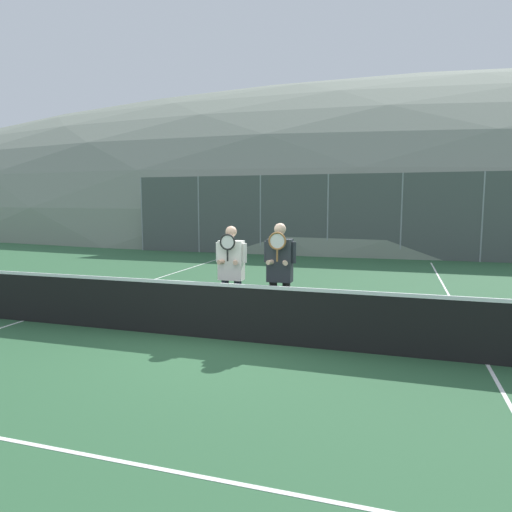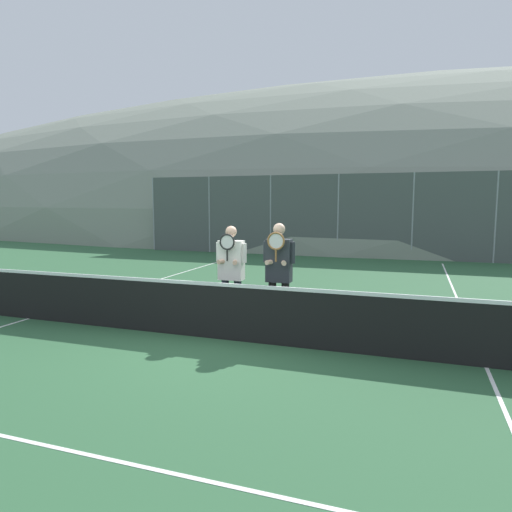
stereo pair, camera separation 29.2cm
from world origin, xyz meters
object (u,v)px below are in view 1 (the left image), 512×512
player_center_left (280,271)px  car_center (465,232)px  player_leftmost (231,269)px  car_far_left (220,229)px  car_left_of_center (332,232)px

player_center_left → car_center: bearing=71.4°
player_leftmost → car_far_left: player_leftmost is taller
player_center_left → car_left_of_center: (-0.95, 13.31, -0.20)m
car_left_of_center → player_leftmost: bearing=-89.7°
player_leftmost → car_left_of_center: (-0.06, 13.20, -0.17)m
player_leftmost → car_far_left: bearing=112.5°
player_center_left → car_center: car_center is taller
car_left_of_center → car_center: bearing=2.5°
player_center_left → player_leftmost: bearing=172.8°
player_leftmost → car_center: car_center is taller
player_leftmost → car_far_left: (-5.48, 13.23, -0.15)m
car_far_left → player_center_left: bearing=-64.5°
player_leftmost → player_center_left: bearing=-7.2°
player_center_left → car_center: 14.30m
car_left_of_center → car_center: size_ratio=1.03×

